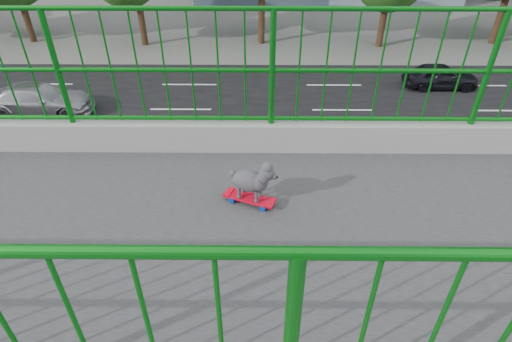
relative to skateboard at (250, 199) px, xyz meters
The scene contains 6 objects.
road 14.83m from the skateboard, 163.07° to the right, with size 18.00×90.00×0.02m, color black.
skateboard is the anchor object (origin of this frame).
poodle 0.21m from the skateboard, 68.72° to the left, with size 0.27×0.41×0.36m.
car_3 19.40m from the skateboard, 145.38° to the right, with size 2.01×4.94×1.43m, color #9C9DA1.
car_4 21.73m from the skateboard, 151.73° to the left, with size 1.55×3.85×1.31m, color black.
car_5 8.34m from the skateboard, behind, with size 1.65×4.74×1.56m, color silver.
Camera 1 is at (2.24, 3.88, 9.30)m, focal length 28.81 mm.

